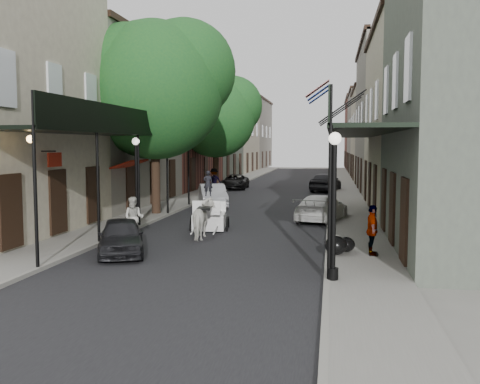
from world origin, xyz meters
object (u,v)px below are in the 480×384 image
at_px(tree_near, 163,85).
at_px(tree_far, 221,114).
at_px(lamppost_left, 136,180).
at_px(car_left_near, 121,236).
at_px(pedestrian_sidewalk_left, 214,181).
at_px(carriage, 210,206).
at_px(pedestrian_walking, 134,218).
at_px(pedestrian_sidewalk_right, 372,230).
at_px(car_left_far, 235,182).
at_px(horse, 204,219).
at_px(car_left_mid, 213,196).
at_px(lamppost_right_near, 334,204).
at_px(lamppost_right_far, 333,169).
at_px(car_right_near, 321,208).
at_px(car_right_far, 326,182).

bearing_deg(tree_near, tree_far, 90.19).
xyz_separation_m(lamppost_left, car_left_near, (1.50, -5.41, -1.46)).
relative_size(tree_near, pedestrian_sidewalk_left, 5.48).
bearing_deg(pedestrian_sidewalk_left, carriage, 66.36).
height_order(pedestrian_walking, pedestrian_sidewalk_right, pedestrian_sidewalk_right).
distance_m(tree_far, car_left_far, 5.79).
relative_size(horse, car_left_mid, 0.45).
xyz_separation_m(lamppost_left, horse, (3.44, -2.09, -1.30)).
relative_size(tree_far, lamppost_right_near, 2.32).
distance_m(lamppost_right_near, lamppost_left, 11.46).
relative_size(lamppost_right_near, horse, 2.08).
distance_m(lamppost_right_far, car_left_mid, 7.93).
bearing_deg(pedestrian_sidewalk_left, tree_far, -124.57).
bearing_deg(pedestrian_sidewalk_left, lamppost_right_far, 121.22).
xyz_separation_m(lamppost_right_near, horse, (-4.76, 5.91, -1.30)).
bearing_deg(pedestrian_sidewalk_right, lamppost_left, 62.34).
relative_size(lamppost_right_near, lamppost_left, 1.00).
bearing_deg(pedestrian_sidewalk_right, car_right_near, 11.16).
bearing_deg(tree_near, pedestrian_walking, -82.17).
height_order(lamppost_right_far, car_right_far, lamppost_right_far).
height_order(lamppost_right_near, car_left_far, lamppost_right_near).
bearing_deg(lamppost_left, lamppost_right_near, -44.29).
bearing_deg(pedestrian_walking, car_left_mid, 82.56).
bearing_deg(car_left_mid, tree_far, 80.99).
height_order(lamppost_right_near, car_right_far, lamppost_right_near).
bearing_deg(lamppost_left, pedestrian_walking, -71.82).
height_order(lamppost_left, pedestrian_sidewalk_left, lamppost_left).
bearing_deg(carriage, pedestrian_sidewalk_left, 94.34).
distance_m(lamppost_right_far, horse, 14.93).
bearing_deg(car_left_far, pedestrian_sidewalk_left, -99.65).
distance_m(tree_near, car_right_far, 18.14).
distance_m(pedestrian_sidewalk_right, car_left_far, 26.84).
xyz_separation_m(pedestrian_sidewalk_right, car_left_near, (-7.89, -0.63, -0.31)).
relative_size(tree_near, tree_far, 1.12).
bearing_deg(lamppost_left, carriage, 4.26).
bearing_deg(car_left_mid, lamppost_left, -118.81).
distance_m(pedestrian_sidewalk_right, car_right_near, 8.28).
bearing_deg(car_right_near, tree_far, -48.36).
distance_m(tree_near, car_left_mid, 7.15).
distance_m(pedestrian_walking, car_right_near, 9.01).
xyz_separation_m(horse, carriage, (-0.31, 2.32, 0.23)).
bearing_deg(lamppost_right_far, horse, -108.65).
bearing_deg(lamppost_right_near, car_left_mid, 112.72).
relative_size(tree_far, lamppost_right_far, 2.32).
xyz_separation_m(pedestrian_sidewalk_right, car_left_far, (-8.89, 25.32, -0.31)).
height_order(pedestrian_sidewalk_left, car_left_mid, pedestrian_sidewalk_left).
height_order(tree_far, lamppost_right_near, tree_far).
height_order(lamppost_left, carriage, lamppost_left).
xyz_separation_m(lamppost_left, car_right_near, (7.70, 3.31, -1.43)).
bearing_deg(tree_far, pedestrian_sidewalk_right, -67.44).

